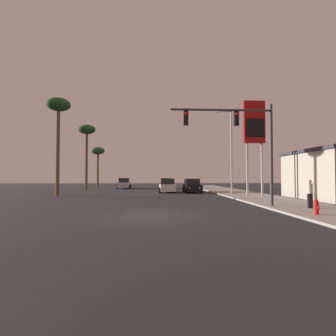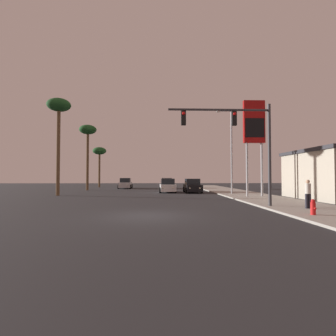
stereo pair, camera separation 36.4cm
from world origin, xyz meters
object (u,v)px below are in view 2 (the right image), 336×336
(palm_tree_mid, at_px, (88,133))
(traffic_light_mast, at_px, (241,134))
(pedestrian_on_sidewalk, at_px, (308,193))
(car_silver, at_px, (125,184))
(car_black, at_px, (192,186))
(fire_hydrant, at_px, (313,207))
(car_white, at_px, (168,186))
(street_lamp, at_px, (230,147))
(gas_station_sign, at_px, (254,127))
(palm_tree_far, at_px, (99,153))
(palm_tree_near, at_px, (59,111))
(car_tan, at_px, (167,184))

(palm_tree_mid, bearing_deg, traffic_light_mast, -53.76)
(pedestrian_on_sidewalk, bearing_deg, car_silver, 117.10)
(car_black, distance_m, fire_hydrant, 19.34)
(car_white, height_order, fire_hydrant, car_white)
(car_silver, height_order, traffic_light_mast, traffic_light_mast)
(street_lamp, bearing_deg, gas_station_sign, -68.74)
(street_lamp, distance_m, palm_tree_far, 26.84)
(palm_tree_far, bearing_deg, street_lamp, -47.00)
(car_silver, height_order, pedestrian_on_sidewalk, pedestrian_on_sidewalk)
(car_black, height_order, street_lamp, street_lamp)
(gas_station_sign, bearing_deg, fire_hydrant, -97.18)
(car_black, xyz_separation_m, traffic_light_mast, (1.15, -15.14, 3.92))
(fire_hydrant, distance_m, palm_tree_near, 24.56)
(car_silver, xyz_separation_m, palm_tree_mid, (-4.67, -5.22, 7.27))
(car_tan, distance_m, car_black, 11.07)
(traffic_light_mast, xyz_separation_m, palm_tree_mid, (-15.28, 20.84, 3.35))
(car_white, bearing_deg, traffic_light_mast, 102.76)
(traffic_light_mast, distance_m, gas_station_sign, 8.88)
(street_lamp, xyz_separation_m, fire_hydrant, (-0.15, -15.11, -4.63))
(car_tan, distance_m, pedestrian_on_sidewalk, 28.27)
(car_silver, xyz_separation_m, street_lamp, (13.03, -14.84, 4.36))
(pedestrian_on_sidewalk, bearing_deg, car_tan, 105.10)
(pedestrian_on_sidewalk, relative_size, palm_tree_far, 0.23)
(car_white, height_order, palm_tree_far, palm_tree_far)
(car_tan, height_order, fire_hydrant, car_tan)
(car_tan, relative_size, palm_tree_mid, 0.47)
(pedestrian_on_sidewalk, height_order, palm_tree_near, palm_tree_near)
(street_lamp, relative_size, palm_tree_far, 1.25)
(pedestrian_on_sidewalk, height_order, palm_tree_far, palm_tree_far)
(car_white, distance_m, fire_hydrant, 20.77)
(car_black, bearing_deg, car_tan, -76.79)
(car_silver, distance_m, gas_station_sign, 23.94)
(palm_tree_far, bearing_deg, palm_tree_near, -89.15)
(car_white, distance_m, palm_tree_near, 14.81)
(gas_station_sign, relative_size, palm_tree_near, 0.90)
(palm_tree_near, bearing_deg, gas_station_sign, -8.90)
(car_silver, relative_size, fire_hydrant, 5.70)
(car_black, height_order, car_white, same)
(car_white, relative_size, palm_tree_near, 0.43)
(pedestrian_on_sidewalk, xyz_separation_m, palm_tree_near, (-19.04, 12.26, 7.68))
(palm_tree_mid, bearing_deg, palm_tree_near, -91.70)
(street_lamp, xyz_separation_m, palm_tree_mid, (-17.70, 9.62, 2.91))
(car_white, xyz_separation_m, traffic_light_mast, (4.14, -15.87, 3.92))
(pedestrian_on_sidewalk, bearing_deg, gas_station_sign, 88.22)
(palm_tree_mid, bearing_deg, street_lamp, -28.52)
(palm_tree_mid, bearing_deg, car_silver, 48.15)
(car_white, distance_m, pedestrian_on_sidewalk, 18.89)
(car_black, distance_m, palm_tree_near, 17.03)
(car_silver, bearing_deg, car_tan, 176.94)
(street_lamp, xyz_separation_m, palm_tree_near, (-18.00, -0.38, 3.60))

